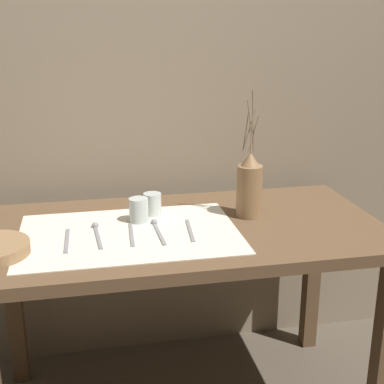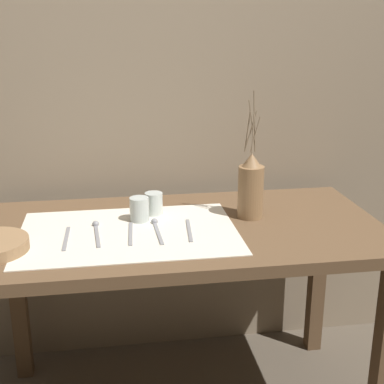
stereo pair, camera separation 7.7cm
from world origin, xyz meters
The scene contains 11 objects.
stone_wall_back centered at (0.00, 0.46, 1.20)m, with size 7.00×0.06×2.40m.
wooden_table centered at (0.00, 0.00, 0.64)m, with size 1.37×0.71×0.73m.
linen_cloth centered at (-0.19, -0.04, 0.74)m, with size 0.71×0.48×0.00m.
pitcher_with_flowers centered at (0.25, 0.05, 0.84)m, with size 0.09×0.09×0.45m.
glass_tumbler_near centered at (-0.14, 0.07, 0.78)m, with size 0.07×0.07×0.08m.
glass_tumbler_far centered at (-0.09, 0.13, 0.78)m, with size 0.06×0.06×0.08m.
fork_outer centered at (-0.39, -0.06, 0.74)m, with size 0.02×0.20×0.00m.
spoon_inner centered at (-0.29, 0.00, 0.74)m, with size 0.03×0.21×0.02m.
fork_inner centered at (-0.18, -0.05, 0.74)m, with size 0.02×0.20×0.00m.
spoon_outer centered at (-0.09, 0.00, 0.74)m, with size 0.03×0.21×0.02m.
knife_center centered at (0.01, -0.06, 0.74)m, with size 0.03×0.20×0.00m.
Camera 1 is at (-0.31, -1.67, 1.40)m, focal length 50.00 mm.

